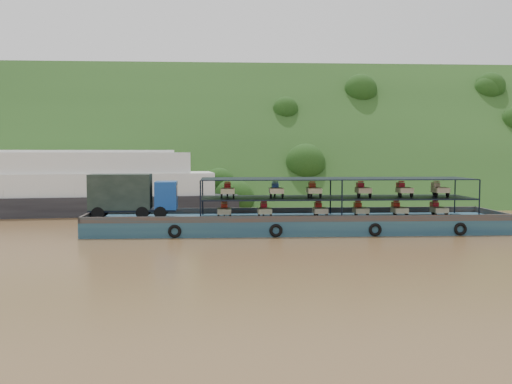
{
  "coord_description": "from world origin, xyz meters",
  "views": [
    {
      "loc": [
        -4.97,
        -47.83,
        6.76
      ],
      "look_at": [
        -2.0,
        3.0,
        3.2
      ],
      "focal_mm": 40.0,
      "sensor_mm": 36.0,
      "label": 1
    }
  ],
  "objects": [
    {
      "name": "passenger_ferry",
      "position": [
        -20.88,
        15.98,
        3.03
      ],
      "size": [
        35.35,
        12.79,
        7.0
      ],
      "rotation": [
        0.0,
        0.0,
        0.12
      ],
      "color": "black",
      "rests_on": "ground"
    },
    {
      "name": "hillside",
      "position": [
        0.0,
        36.0,
        0.0
      ],
      "size": [
        140.0,
        39.6,
        39.6
      ],
      "primitive_type": "cube",
      "rotation": [
        0.79,
        0.0,
        0.0
      ],
      "color": "#1D3814",
      "rests_on": "ground"
    },
    {
      "name": "cargo_barge",
      "position": [
        -0.39,
        0.49,
        1.23
      ],
      "size": [
        35.0,
        7.18,
        4.92
      ],
      "color": "navy",
      "rests_on": "ground"
    },
    {
      "name": "ground",
      "position": [
        0.0,
        0.0,
        0.0
      ],
      "size": [
        160.0,
        160.0,
        0.0
      ],
      "primitive_type": "plane",
      "color": "brown",
      "rests_on": "ground"
    }
  ]
}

